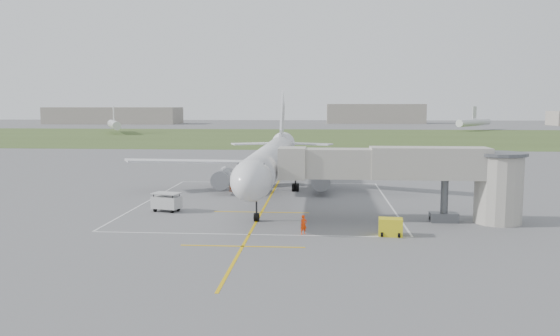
# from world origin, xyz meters

# --- Properties ---
(ground) EXTENTS (700.00, 700.00, 0.00)m
(ground) POSITION_xyz_m (0.00, 0.00, 0.00)
(ground) COLOR #59595C
(ground) RESTS_ON ground
(grass_strip) EXTENTS (700.00, 120.00, 0.02)m
(grass_strip) POSITION_xyz_m (0.00, 130.00, 0.01)
(grass_strip) COLOR #3F5324
(grass_strip) RESTS_ON ground
(apron_markings) EXTENTS (28.20, 60.00, 0.01)m
(apron_markings) POSITION_xyz_m (0.00, -5.82, 0.01)
(apron_markings) COLOR gold
(apron_markings) RESTS_ON ground
(airliner) EXTENTS (38.93, 46.75, 13.52)m
(airliner) POSITION_xyz_m (-0.00, 0.75, 4.39)
(airliner) COLOR silver
(airliner) RESTS_ON ground
(jet_bridge) EXTENTS (23.40, 5.00, 7.20)m
(jet_bridge) POSITION_xyz_m (15.72, -13.50, 4.74)
(jet_bridge) COLOR #B0AA9F
(jet_bridge) RESTS_ON ground
(gpu_unit) EXTENTS (2.16, 1.62, 1.52)m
(gpu_unit) POSITION_xyz_m (12.18, -19.54, 0.75)
(gpu_unit) COLOR yellow
(gpu_unit) RESTS_ON ground
(baggage_cart) EXTENTS (3.22, 2.44, 1.98)m
(baggage_cart) POSITION_xyz_m (-10.06, -10.26, 1.02)
(baggage_cart) COLOR #B8B8B8
(baggage_cart) RESTS_ON ground
(ramp_worker_nose) EXTENTS (0.74, 0.67, 1.71)m
(ramp_worker_nose) POSITION_xyz_m (4.71, -19.56, 0.85)
(ramp_worker_nose) COLOR #FF3B08
(ramp_worker_nose) RESTS_ON ground
(ramp_worker_wing) EXTENTS (1.01, 0.97, 1.64)m
(ramp_worker_wing) POSITION_xyz_m (-5.41, 3.38, 0.82)
(ramp_worker_wing) COLOR #DE5707
(ramp_worker_wing) RESTS_ON ground
(distant_hangars) EXTENTS (345.00, 49.00, 12.00)m
(distant_hangars) POSITION_xyz_m (-16.15, 265.19, 5.17)
(distant_hangars) COLOR gray
(distant_hangars) RESTS_ON ground
(distant_aircraft) EXTENTS (170.77, 66.21, 8.85)m
(distant_aircraft) POSITION_xyz_m (-0.92, 166.52, 3.59)
(distant_aircraft) COLOR silver
(distant_aircraft) RESTS_ON ground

